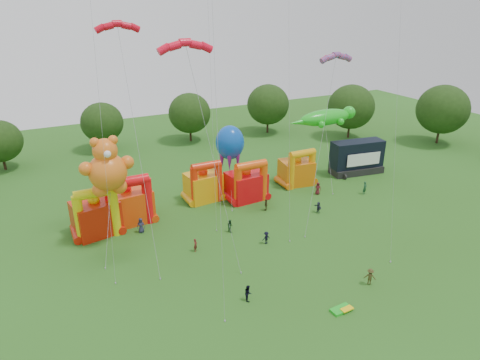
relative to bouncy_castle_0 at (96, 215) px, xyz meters
name	(u,v)px	position (x,y,z in m)	size (l,w,h in m)	color
ground	(336,332)	(15.16, -26.40, -2.46)	(160.00, 160.00, 0.00)	#295618
tree_ring	(326,270)	(13.96, -25.78, 3.80)	(124.98, 127.09, 12.07)	#352314
bouncy_castle_0	(96,215)	(0.00, 0.00, 0.00)	(5.74, 4.93, 6.49)	red
bouncy_castle_1	(128,204)	(4.11, 1.43, 0.04)	(6.11, 5.06, 6.64)	#DE3E0C
bouncy_castle_2	(204,185)	(15.10, 3.02, -0.15)	(4.93, 4.10, 6.06)	orange
bouncy_castle_3	(247,184)	(20.64, 0.57, -0.15)	(5.33, 4.38, 6.09)	red
bouncy_castle_4	(297,170)	(30.02, 1.91, -0.24)	(5.23, 4.44, 5.82)	#D4680B
stage_trailer	(357,158)	(41.27, 1.46, 0.16)	(8.95, 4.47, 5.43)	black
teddy_bear_kite	(108,195)	(1.05, -3.99, 4.13)	(5.91, 7.29, 12.95)	orange
gecko_kite	(328,143)	(34.11, 0.29, 4.04)	(11.81, 7.95, 11.22)	green
octopus_kite	(230,163)	(19.05, 2.55, 2.55)	(4.67, 7.98, 10.16)	#0C48B5
parafoil_kites	(261,152)	(16.58, -10.35, 8.61)	(27.57, 14.05, 25.02)	red
diamond_kites	(247,106)	(14.62, -10.71, 13.88)	(29.97, 21.66, 40.36)	red
folded_kite_bundle	(342,309)	(17.32, -24.49, -2.33)	(2.05, 1.19, 0.31)	green
spectator_0	(141,225)	(4.71, -2.10, -1.51)	(0.93, 0.61, 1.91)	#262840
spectator_1	(196,245)	(9.08, -9.07, -1.67)	(0.58, 0.38, 1.59)	maroon
spectator_2	(230,226)	(14.46, -6.80, -1.66)	(0.78, 0.61, 1.61)	#173B1E
spectator_3	(266,238)	(16.99, -11.23, -1.70)	(0.99, 0.57, 1.54)	black
spectator_4	(266,205)	(21.27, -3.77, -1.65)	(0.96, 0.40, 1.63)	#362D15
spectator_5	(318,207)	(27.14, -7.50, -1.70)	(1.42, 0.45, 1.53)	#22233A
spectator_6	(318,188)	(30.60, -2.69, -1.54)	(0.90, 0.59, 1.85)	#53171D
spectator_7	(365,188)	(36.78, -5.70, -1.49)	(0.71, 0.46, 1.94)	#1C472A
spectator_8	(248,293)	(10.38, -19.26, -1.65)	(0.79, 0.62, 1.63)	black
spectator_9	(370,277)	(22.31, -22.57, -1.57)	(1.15, 0.66, 1.78)	#3D3718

